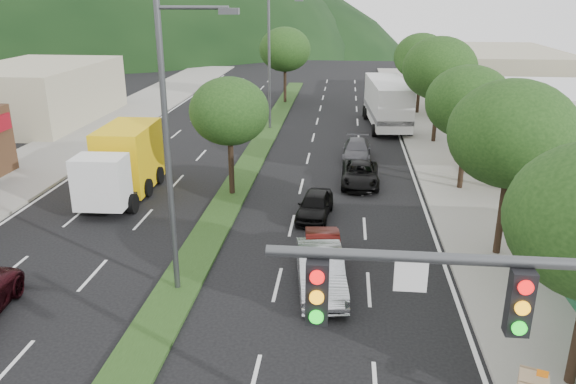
# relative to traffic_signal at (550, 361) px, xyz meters

# --- Properties ---
(sidewalk_right) EXTENTS (5.00, 90.00, 0.15)m
(sidewalk_right) POSITION_rel_traffic_signal_xyz_m (3.47, 26.54, -4.57)
(sidewalk_right) COLOR gray
(sidewalk_right) RESTS_ON ground
(sidewalk_left) EXTENTS (6.00, 90.00, 0.15)m
(sidewalk_left) POSITION_rel_traffic_signal_xyz_m (-22.03, 26.54, -4.57)
(sidewalk_left) COLOR gray
(sidewalk_left) RESTS_ON ground
(median) EXTENTS (1.60, 56.00, 0.12)m
(median) POSITION_rel_traffic_signal_xyz_m (-9.03, 29.54, -4.59)
(median) COLOR #1D3312
(median) RESTS_ON ground
(traffic_signal) EXTENTS (6.12, 0.40, 7.00)m
(traffic_signal) POSITION_rel_traffic_signal_xyz_m (0.00, 0.00, 0.00)
(traffic_signal) COLOR #47494C
(traffic_signal) RESTS_ON ground
(bldg_left_far) EXTENTS (9.00, 14.00, 4.60)m
(bldg_left_far) POSITION_rel_traffic_signal_xyz_m (-28.03, 35.54, -2.35)
(bldg_left_far) COLOR #B3AE8E
(bldg_left_far) RESTS_ON ground
(bldg_right_far) EXTENTS (10.00, 16.00, 5.20)m
(bldg_right_far) POSITION_rel_traffic_signal_xyz_m (10.47, 45.54, -2.05)
(bldg_right_far) COLOR #B3AE8E
(bldg_right_far) RESTS_ON ground
(tree_r_b) EXTENTS (4.80, 4.80, 6.94)m
(tree_r_b) POSITION_rel_traffic_signal_xyz_m (2.97, 13.54, 0.39)
(tree_r_b) COLOR black
(tree_r_b) RESTS_ON sidewalk_right
(tree_r_c) EXTENTS (4.40, 4.40, 6.48)m
(tree_r_c) POSITION_rel_traffic_signal_xyz_m (2.97, 21.54, 0.10)
(tree_r_c) COLOR black
(tree_r_c) RESTS_ON sidewalk_right
(tree_r_d) EXTENTS (5.00, 5.00, 7.17)m
(tree_r_d) POSITION_rel_traffic_signal_xyz_m (2.97, 31.54, 0.54)
(tree_r_d) COLOR black
(tree_r_d) RESTS_ON sidewalk_right
(tree_r_e) EXTENTS (4.60, 4.60, 6.71)m
(tree_r_e) POSITION_rel_traffic_signal_xyz_m (2.97, 41.54, 0.25)
(tree_r_e) COLOR black
(tree_r_e) RESTS_ON sidewalk_right
(tree_med_near) EXTENTS (4.00, 4.00, 6.02)m
(tree_med_near) POSITION_rel_traffic_signal_xyz_m (-9.03, 19.54, -0.22)
(tree_med_near) COLOR black
(tree_med_near) RESTS_ON median
(tree_med_far) EXTENTS (4.80, 4.80, 6.94)m
(tree_med_far) POSITION_rel_traffic_signal_xyz_m (-9.03, 45.54, 0.36)
(tree_med_far) COLOR black
(tree_med_far) RESTS_ON median
(streetlight_near) EXTENTS (2.60, 0.25, 10.00)m
(streetlight_near) POSITION_rel_traffic_signal_xyz_m (-8.82, 9.54, 0.94)
(streetlight_near) COLOR #47494C
(streetlight_near) RESTS_ON ground
(streetlight_mid) EXTENTS (2.60, 0.25, 10.00)m
(streetlight_mid) POSITION_rel_traffic_signal_xyz_m (-8.82, 34.54, 0.94)
(streetlight_mid) COLOR #47494C
(streetlight_mid) RESTS_ON ground
(sedan_silver) EXTENTS (2.13, 4.64, 1.47)m
(sedan_silver) POSITION_rel_traffic_signal_xyz_m (-3.96, 10.09, -3.91)
(sedan_silver) COLOR #B4B7BD
(sedan_silver) RESTS_ON ground
(car_queue_a) EXTENTS (1.83, 3.74, 1.23)m
(car_queue_a) POSITION_rel_traffic_signal_xyz_m (-4.55, 16.87, -4.03)
(car_queue_a) COLOR black
(car_queue_a) RESTS_ON ground
(car_queue_b) EXTENTS (1.87, 4.29, 1.23)m
(car_queue_b) POSITION_rel_traffic_signal_xyz_m (-2.46, 26.87, -4.03)
(car_queue_b) COLOR #4A4A4F
(car_queue_b) RESTS_ON ground
(car_queue_c) EXTENTS (1.64, 3.89, 1.25)m
(car_queue_c) POSITION_rel_traffic_signal_xyz_m (-3.96, 11.87, -4.02)
(car_queue_c) COLOR #430E0B
(car_queue_c) RESTS_ON ground
(car_queue_d) EXTENTS (2.07, 4.38, 1.21)m
(car_queue_d) POSITION_rel_traffic_signal_xyz_m (-2.34, 21.87, -4.04)
(car_queue_d) COLOR black
(car_queue_d) RESTS_ON ground
(box_truck) EXTENTS (2.96, 7.10, 3.45)m
(box_truck) POSITION_rel_traffic_signal_xyz_m (-14.58, 19.12, -3.01)
(box_truck) COLOR white
(box_truck) RESTS_ON ground
(motorhome) EXTENTS (3.53, 9.50, 3.58)m
(motorhome) POSITION_rel_traffic_signal_xyz_m (-0.03, 36.50, -2.74)
(motorhome) COLOR silver
(motorhome) RESTS_ON ground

